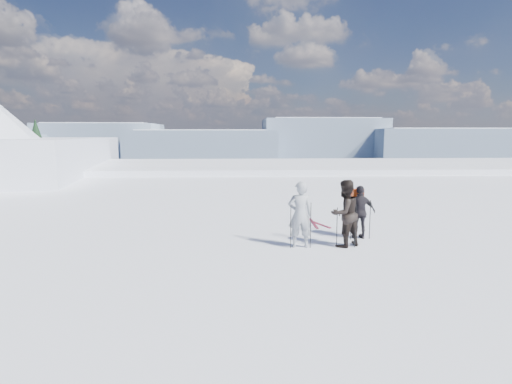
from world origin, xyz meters
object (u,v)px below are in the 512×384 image
skier_pack (360,212)px  skis_loose (315,223)px  skier_dark (345,213)px  skier_grey (300,215)px

skier_pack → skis_loose: skier_pack is taller
skier_dark → skis_loose: size_ratio=1.17×
skier_grey → skier_dark: size_ratio=0.98×
skier_pack → skis_loose: bearing=-71.3°
skier_grey → skier_dark: skier_dark is taller
skier_grey → skier_pack: (2.08, 0.92, -0.13)m
skier_grey → skier_pack: skier_grey is taller
skier_pack → skier_dark: bearing=44.2°
skier_dark → skier_pack: skier_dark is taller
skier_grey → skis_loose: size_ratio=1.15×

